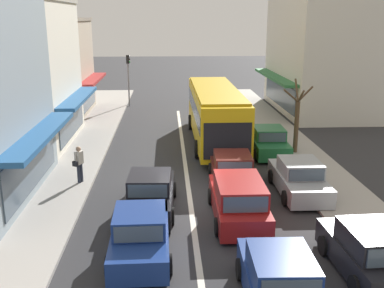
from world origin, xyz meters
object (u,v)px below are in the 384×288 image
(wagon_queue_gap_filler, at_px, (238,200))
(street_tree_right, at_px, (297,121))
(parked_hatchback_kerb_front, at_px, (369,252))
(traffic_light_downstreet, at_px, (128,72))
(sedan_queue_far_back, at_px, (232,171))
(sedan_adjacent_lane_trail, at_px, (140,234))
(parked_sedan_kerb_third, at_px, (268,142))
(hatchback_adjacent_lane_lead, at_px, (279,281))
(sedan_behind_bus_mid, at_px, (150,194))
(city_bus, at_px, (215,111))
(parked_sedan_kerb_second, at_px, (299,178))
(pedestrian_with_handbag_near, at_px, (79,162))

(wagon_queue_gap_filler, relative_size, street_tree_right, 1.13)
(parked_hatchback_kerb_front, height_order, traffic_light_downstreet, traffic_light_downstreet)
(wagon_queue_gap_filler, xyz_separation_m, sedan_queue_far_back, (0.26, 3.38, -0.08))
(sedan_adjacent_lane_trail, xyz_separation_m, traffic_light_downstreet, (-2.24, 24.54, 2.19))
(sedan_queue_far_back, xyz_separation_m, parked_sedan_kerb_third, (2.63, 4.69, 0.00))
(hatchback_adjacent_lane_lead, distance_m, sedan_behind_bus_mid, 7.03)
(sedan_queue_far_back, distance_m, parked_hatchback_kerb_front, 7.80)
(sedan_behind_bus_mid, height_order, parked_sedan_kerb_third, same)
(city_bus, height_order, sedan_queue_far_back, city_bus)
(wagon_queue_gap_filler, height_order, parked_sedan_kerb_second, wagon_queue_gap_filler)
(sedan_adjacent_lane_trail, xyz_separation_m, sedan_queue_far_back, (3.68, 5.70, 0.00))
(city_bus, xyz_separation_m, wagon_queue_gap_filler, (-0.26, -10.49, -1.14))
(city_bus, height_order, parked_sedan_kerb_second, city_bus)
(sedan_queue_far_back, bearing_deg, sedan_adjacent_lane_trail, -122.82)
(hatchback_adjacent_lane_lead, xyz_separation_m, sedan_behind_bus_mid, (-3.45, 6.13, -0.05))
(street_tree_right, bearing_deg, hatchback_adjacent_lane_lead, -107.50)
(city_bus, distance_m, sedan_adjacent_lane_trail, 13.38)
(sedan_adjacent_lane_trail, bearing_deg, traffic_light_downstreet, 95.22)
(wagon_queue_gap_filler, bearing_deg, city_bus, 88.56)
(sedan_queue_far_back, bearing_deg, hatchback_adjacent_lane_lead, -90.26)
(wagon_queue_gap_filler, bearing_deg, traffic_light_downstreet, 104.28)
(sedan_queue_far_back, distance_m, traffic_light_downstreet, 19.87)
(parked_hatchback_kerb_front, bearing_deg, hatchback_adjacent_lane_lead, -156.44)
(city_bus, bearing_deg, traffic_light_downstreet, 116.77)
(parked_hatchback_kerb_front, relative_size, parked_sedan_kerb_second, 0.89)
(parked_sedan_kerb_second, relative_size, parked_sedan_kerb_third, 0.99)
(hatchback_adjacent_lane_lead, relative_size, parked_sedan_kerb_third, 0.88)
(hatchback_adjacent_lane_lead, bearing_deg, sedan_adjacent_lane_trail, 142.18)
(parked_hatchback_kerb_front, height_order, parked_sedan_kerb_second, parked_hatchback_kerb_front)
(sedan_behind_bus_mid, relative_size, pedestrian_with_handbag_near, 2.62)
(sedan_behind_bus_mid, relative_size, sedan_queue_far_back, 1.00)
(hatchback_adjacent_lane_lead, bearing_deg, city_bus, 89.85)
(sedan_adjacent_lane_trail, xyz_separation_m, pedestrian_with_handbag_near, (-2.98, 6.13, 0.40))
(sedan_behind_bus_mid, bearing_deg, wagon_queue_gap_filler, -17.03)
(wagon_queue_gap_filler, distance_m, sedan_behind_bus_mid, 3.37)
(sedan_behind_bus_mid, relative_size, parked_sedan_kerb_third, 1.01)
(hatchback_adjacent_lane_lead, relative_size, traffic_light_downstreet, 0.89)
(sedan_adjacent_lane_trail, distance_m, parked_sedan_kerb_second, 7.84)
(sedan_adjacent_lane_trail, height_order, street_tree_right, street_tree_right)
(street_tree_right, xyz_separation_m, pedestrian_with_handbag_near, (-10.73, -4.09, -0.77))
(sedan_adjacent_lane_trail, height_order, traffic_light_downstreet, traffic_light_downstreet)
(city_bus, relative_size, wagon_queue_gap_filler, 2.40)
(sedan_queue_far_back, bearing_deg, street_tree_right, 47.97)
(parked_sedan_kerb_second, height_order, street_tree_right, street_tree_right)
(sedan_behind_bus_mid, distance_m, pedestrian_with_handbag_near, 4.27)
(parked_hatchback_kerb_front, height_order, street_tree_right, street_tree_right)
(sedan_adjacent_lane_trail, xyz_separation_m, parked_sedan_kerb_second, (6.33, 4.64, 0.00))
(street_tree_right, bearing_deg, wagon_queue_gap_filler, -118.75)
(city_bus, distance_m, parked_sedan_kerb_second, 8.67)
(parked_hatchback_kerb_front, bearing_deg, city_bus, 101.23)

